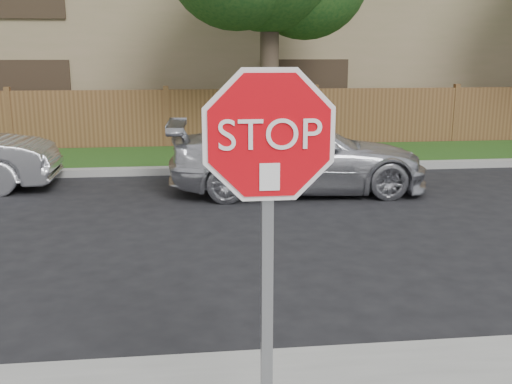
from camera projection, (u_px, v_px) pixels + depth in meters
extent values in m
plane|color=black|center=(134.00, 368.00, 5.02)|extent=(90.00, 90.00, 0.00)
cube|color=gray|center=(164.00, 171.00, 12.88)|extent=(70.00, 0.30, 0.15)
cube|color=#1E4714|center=(166.00, 158.00, 14.48)|extent=(70.00, 3.00, 0.12)
cube|color=brown|center=(167.00, 120.00, 15.85)|extent=(70.00, 0.12, 1.60)
cube|color=#8F8159|center=(169.00, 39.00, 20.76)|extent=(34.00, 8.00, 6.00)
cylinder|color=#382B21|center=(269.00, 78.00, 14.23)|extent=(0.44, 0.44, 3.92)
cube|color=gray|center=(267.00, 289.00, 3.45)|extent=(0.06, 0.06, 2.30)
cylinder|color=white|center=(269.00, 135.00, 3.18)|extent=(1.01, 0.02, 1.01)
cylinder|color=red|center=(270.00, 136.00, 3.17)|extent=(0.93, 0.02, 0.93)
cube|color=white|center=(270.00, 177.00, 3.20)|extent=(0.11, 0.00, 0.15)
imported|color=silver|center=(298.00, 155.00, 11.17)|extent=(4.86, 2.12, 1.39)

